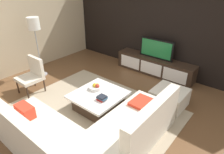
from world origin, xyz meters
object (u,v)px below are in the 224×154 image
object	(u,v)px
media_console	(154,66)
accent_chair_near	(32,73)
sectional_couch	(87,135)
floor_lamp	(34,27)
ottoman	(169,98)
coffee_table	(98,101)
book_stack	(102,98)
television	(156,49)
fruit_bowl	(96,87)

from	to	relation	value
media_console	accent_chair_near	size ratio (longest dim) A/B	2.67
media_console	sectional_couch	bearing A→B (deg)	-80.86
floor_lamp	ottoman	world-z (taller)	floor_lamp
accent_chair_near	ottoman	xyz separation A→B (m)	(2.90, 1.54, -0.29)
accent_chair_near	coffee_table	bearing A→B (deg)	18.71
book_stack	television	bearing A→B (deg)	92.69
media_console	television	distance (m)	0.53
media_console	ottoman	size ratio (longest dim) A/B	3.32
media_console	book_stack	size ratio (longest dim) A/B	11.71
coffee_table	floor_lamp	xyz separation A→B (m)	(-2.40, 0.16, 1.19)
ottoman	book_stack	world-z (taller)	book_stack
floor_lamp	ottoman	bearing A→B (deg)	14.58
floor_lamp	sectional_couch	bearing A→B (deg)	-19.99
ottoman	accent_chair_near	bearing A→B (deg)	-151.99
accent_chair_near	book_stack	xyz separation A→B (m)	(1.97, 0.34, -0.06)
floor_lamp	media_console	bearing A→B (deg)	40.50
coffee_table	book_stack	xyz separation A→B (m)	(0.21, -0.12, 0.22)
sectional_couch	fruit_bowl	bearing A→B (deg)	127.27
television	ottoman	xyz separation A→B (m)	(1.04, -1.22, -0.58)
television	floor_lamp	world-z (taller)	floor_lamp
television	media_console	bearing A→B (deg)	-90.00
television	floor_lamp	xyz separation A→B (m)	(-2.50, -2.14, 0.61)
coffee_table	fruit_bowl	distance (m)	0.31
television	ottoman	world-z (taller)	television
floor_lamp	fruit_bowl	distance (m)	2.43
media_console	fruit_bowl	xyz separation A→B (m)	(-0.27, -2.19, 0.18)
accent_chair_near	book_stack	size ratio (longest dim) A/B	4.39
ottoman	sectional_couch	bearing A→B (deg)	-104.31
accent_chair_near	book_stack	world-z (taller)	accent_chair_near
coffee_table	ottoman	world-z (taller)	ottoman
accent_chair_near	fruit_bowl	size ratio (longest dim) A/B	3.11
television	sectional_couch	bearing A→B (deg)	-80.86
fruit_bowl	floor_lamp	bearing A→B (deg)	178.62
sectional_couch	book_stack	size ratio (longest dim) A/B	12.25
accent_chair_near	floor_lamp	bearing A→B (deg)	140.16
fruit_bowl	accent_chair_near	bearing A→B (deg)	-160.35
coffee_table	floor_lamp	size ratio (longest dim) A/B	0.63
accent_chair_near	floor_lamp	distance (m)	1.27
sectional_couch	media_console	bearing A→B (deg)	99.14
coffee_table	fruit_bowl	xyz separation A→B (m)	(-0.17, 0.10, 0.23)
sectional_couch	accent_chair_near	xyz separation A→B (m)	(-2.38, 0.48, 0.19)
ottoman	television	bearing A→B (deg)	130.41
television	ottoman	size ratio (longest dim) A/B	1.44
television	book_stack	distance (m)	2.44
media_console	floor_lamp	distance (m)	3.49
sectional_couch	book_stack	bearing A→B (deg)	116.34
accent_chair_near	fruit_bowl	world-z (taller)	accent_chair_near
media_console	ottoman	distance (m)	1.60
coffee_table	accent_chair_near	bearing A→B (deg)	-165.28
fruit_bowl	book_stack	distance (m)	0.45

